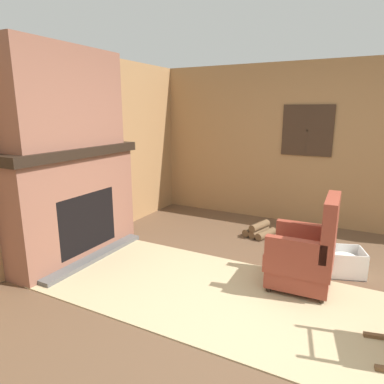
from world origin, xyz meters
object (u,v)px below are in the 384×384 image
(armchair, at_px, (305,255))
(oil_lamp_vase, at_px, (38,142))
(decorative_plate_on_mantel, at_px, (64,135))
(storage_case, at_px, (97,138))
(firewood_stack, at_px, (259,231))
(laundry_basket, at_px, (343,262))

(armchair, distance_m, oil_lamp_vase, 3.10)
(decorative_plate_on_mantel, bearing_deg, storage_case, 87.86)
(storage_case, height_order, decorative_plate_on_mantel, decorative_plate_on_mantel)
(firewood_stack, xyz_separation_m, decorative_plate_on_mantel, (-1.92, -1.79, 1.45))
(armchair, distance_m, laundry_basket, 0.66)
(armchair, bearing_deg, storage_case, -2.76)
(oil_lamp_vase, bearing_deg, armchair, 18.06)
(oil_lamp_vase, distance_m, decorative_plate_on_mantel, 0.38)
(armchair, xyz_separation_m, decorative_plate_on_mantel, (-2.77, -0.52, 1.16))
(laundry_basket, distance_m, oil_lamp_vase, 3.65)
(storage_case, bearing_deg, decorative_plate_on_mantel, -92.14)
(laundry_basket, relative_size, oil_lamp_vase, 2.01)
(decorative_plate_on_mantel, bearing_deg, oil_lamp_vase, -86.99)
(armchair, xyz_separation_m, laundry_basket, (0.34, 0.53, -0.22))
(oil_lamp_vase, height_order, decorative_plate_on_mantel, decorative_plate_on_mantel)
(laundry_basket, relative_size, storage_case, 2.53)
(firewood_stack, relative_size, decorative_plate_on_mantel, 1.67)
(oil_lamp_vase, height_order, storage_case, oil_lamp_vase)
(laundry_basket, bearing_deg, storage_case, -170.73)
(laundry_basket, xyz_separation_m, storage_case, (-3.09, -0.50, 1.31))
(laundry_basket, xyz_separation_m, decorative_plate_on_mantel, (-3.11, -1.04, 1.38))
(armchair, bearing_deg, firewood_stack, -58.20)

